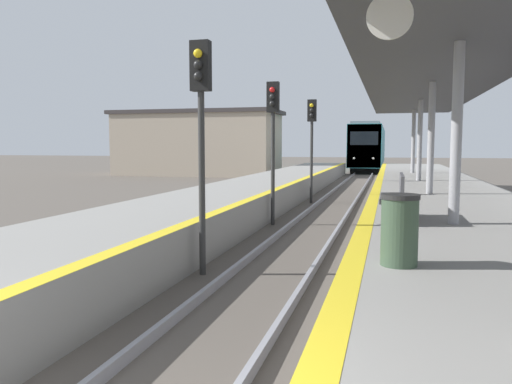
% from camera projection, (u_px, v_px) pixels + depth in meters
% --- Properties ---
extents(train, '(2.78, 23.04, 4.41)m').
position_uv_depth(train, '(370.00, 147.00, 51.46)').
color(train, black).
rests_on(train, ground).
extents(signal_near, '(0.36, 0.31, 4.31)m').
position_uv_depth(signal_near, '(201.00, 113.00, 9.10)').
color(signal_near, '#2D2D2D').
rests_on(signal_near, ground).
extents(signal_mid, '(0.36, 0.31, 4.31)m').
position_uv_depth(signal_mid, '(273.00, 125.00, 14.95)').
color(signal_mid, '#2D2D2D').
rests_on(signal_mid, ground).
extents(signal_far, '(0.36, 0.31, 4.31)m').
position_uv_depth(signal_far, '(312.00, 131.00, 20.72)').
color(signal_far, '#2D2D2D').
rests_on(signal_far, ground).
extents(station_canopy, '(4.13, 30.35, 3.60)m').
position_uv_depth(station_canopy, '(433.00, 80.00, 15.01)').
color(station_canopy, '#99999E').
rests_on(station_canopy, platform_right).
extents(trash_bin, '(0.48, 0.48, 0.89)m').
position_uv_depth(trash_bin, '(400.00, 230.00, 6.18)').
color(trash_bin, '#384C38').
rests_on(trash_bin, platform_right).
extents(bench, '(0.44, 1.65, 0.92)m').
position_uv_depth(bench, '(395.00, 196.00, 9.91)').
color(bench, '#4C4C51').
rests_on(bench, platform_right).
extents(station_building, '(13.47, 5.80, 5.18)m').
position_uv_depth(station_building, '(198.00, 143.00, 40.60)').
color(station_building, tan).
rests_on(station_building, ground).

